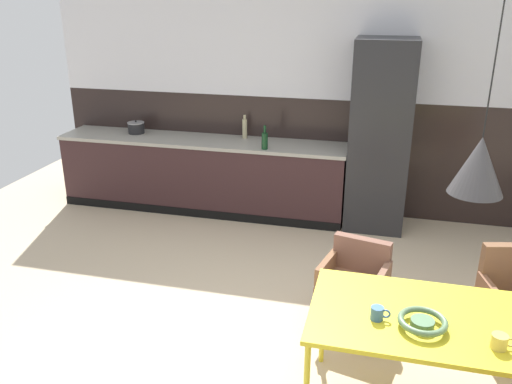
# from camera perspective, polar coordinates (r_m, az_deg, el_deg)

# --- Properties ---
(ground_plane) EXTENTS (9.06, 9.06, 0.00)m
(ground_plane) POSITION_cam_1_polar(r_m,az_deg,el_deg) (3.99, 3.43, -18.82)
(ground_plane) COLOR #C2AC8C
(back_wall_splashback_dark) EXTENTS (6.97, 0.12, 1.37)m
(back_wall_splashback_dark) POSITION_cam_1_polar(r_m,az_deg,el_deg) (6.44, 8.84, 3.83)
(back_wall_splashback_dark) COLOR black
(back_wall_splashback_dark) RESTS_ON ground
(back_wall_panel_upper) EXTENTS (6.97, 0.12, 1.37)m
(back_wall_panel_upper) POSITION_cam_1_polar(r_m,az_deg,el_deg) (6.18, 9.56, 16.08)
(back_wall_panel_upper) COLOR silver
(back_wall_panel_upper) RESTS_ON back_wall_splashback_dark
(kitchen_counter) EXTENTS (3.50, 0.63, 0.88)m
(kitchen_counter) POSITION_cam_1_polar(r_m,az_deg,el_deg) (6.51, -5.79, 1.91)
(kitchen_counter) COLOR #331E20
(kitchen_counter) RESTS_ON ground
(refrigerator_column) EXTENTS (0.65, 0.60, 2.10)m
(refrigerator_column) POSITION_cam_1_polar(r_m,az_deg,el_deg) (5.97, 13.20, 5.80)
(refrigerator_column) COLOR #232326
(refrigerator_column) RESTS_ON ground
(dining_table) EXTENTS (1.68, 0.84, 0.74)m
(dining_table) POSITION_cam_1_polar(r_m,az_deg,el_deg) (3.41, 20.48, -13.40)
(dining_table) COLOR gold
(dining_table) RESTS_ON ground
(armchair_corner_seat) EXTENTS (0.57, 0.56, 0.72)m
(armchair_corner_seat) POSITION_cam_1_polar(r_m,az_deg,el_deg) (4.26, 10.74, -8.51)
(armchair_corner_seat) COLOR brown
(armchair_corner_seat) RESTS_ON ground
(fruit_bowl) EXTENTS (0.28, 0.28, 0.06)m
(fruit_bowl) POSITION_cam_1_polar(r_m,az_deg,el_deg) (3.24, 17.51, -13.19)
(fruit_bowl) COLOR #4C704C
(fruit_bowl) RESTS_ON dining_table
(mug_wide_latte) EXTENTS (0.12, 0.07, 0.08)m
(mug_wide_latte) POSITION_cam_1_polar(r_m,az_deg,el_deg) (3.25, 12.98, -12.61)
(mug_wide_latte) COLOR #335B93
(mug_wide_latte) RESTS_ON dining_table
(mug_dark_espresso) EXTENTS (0.13, 0.09, 0.08)m
(mug_dark_espresso) POSITION_cam_1_polar(r_m,az_deg,el_deg) (3.23, 24.79, -14.43)
(mug_dark_espresso) COLOR gold
(mug_dark_espresso) RESTS_ON dining_table
(cooking_pot) EXTENTS (0.21, 0.21, 0.16)m
(cooking_pot) POSITION_cam_1_polar(r_m,az_deg,el_deg) (6.78, -12.79, 6.78)
(cooking_pot) COLOR black
(cooking_pot) RESTS_ON kitchen_counter
(bottle_wine_green) EXTENTS (0.07, 0.07, 0.27)m
(bottle_wine_green) POSITION_cam_1_polar(r_m,az_deg,el_deg) (5.92, 0.94, 5.60)
(bottle_wine_green) COLOR #0F3319
(bottle_wine_green) RESTS_ON kitchen_counter
(bottle_spice_small) EXTENTS (0.06, 0.06, 0.28)m
(bottle_spice_small) POSITION_cam_1_polar(r_m,az_deg,el_deg) (6.38, -1.22, 6.90)
(bottle_spice_small) COLOR tan
(bottle_spice_small) RESTS_ON kitchen_counter
(pendant_lamp_over_table_near) EXTENTS (0.28, 0.28, 1.16)m
(pendant_lamp_over_table_near) POSITION_cam_1_polar(r_m,az_deg,el_deg) (3.00, 22.85, 2.65)
(pendant_lamp_over_table_near) COLOR black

